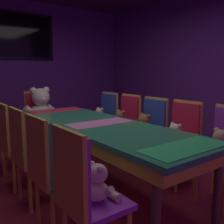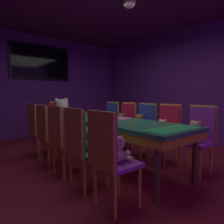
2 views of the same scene
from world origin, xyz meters
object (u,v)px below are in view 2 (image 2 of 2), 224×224
(chair_left_0, at_px, (107,151))
(teddy_right_4, at_px, (105,120))
(teddy_left_4, at_px, (45,125))
(throne_chair, at_px, (59,118))
(banquet_table, at_px, (110,125))
(wall_tv, at_px, (41,62))
(chair_right_4, at_px, (110,119))
(pendant_light, at_px, (129,1))
(chair_right_0, at_px, (200,132))
(teddy_left_2, at_px, (70,133))
(teddy_right_3, at_px, (121,122))
(teddy_right_2, at_px, (139,124))
(chair_left_4, at_px, (37,125))
(king_teddy_bear, at_px, (62,113))
(chair_left_2, at_px, (61,134))
(chair_right_1, at_px, (167,127))
(chair_right_3, at_px, (126,121))
(chair_left_3, at_px, (47,129))
(teddy_right_1, at_px, (162,129))
(teddy_right_0, at_px, (195,133))
(chair_left_1, at_px, (80,141))
(chair_right_2, at_px, (145,124))
(teddy_left_1, at_px, (90,141))
(teddy_left_0, at_px, (119,151))

(chair_left_0, xyz_separation_m, teddy_right_4, (1.53, 2.08, -0.01))
(teddy_left_4, relative_size, throne_chair, 0.34)
(banquet_table, xyz_separation_m, teddy_right_4, (0.68, 1.04, -0.07))
(banquet_table, distance_m, throne_chair, 1.95)
(teddy_left_4, relative_size, wall_tv, 0.21)
(chair_right_4, relative_size, pendant_light, 4.92)
(banquet_table, height_order, chair_right_4, chair_right_4)
(chair_right_0, distance_m, pendant_light, 2.22)
(teddy_left_2, distance_m, teddy_left_4, 1.06)
(teddy_right_3, distance_m, chair_right_4, 0.52)
(teddy_right_2, distance_m, teddy_right_4, 1.06)
(chair_right_4, relative_size, wall_tv, 0.60)
(chair_right_4, bearing_deg, chair_left_4, -1.59)
(king_teddy_bear, bearing_deg, chair_left_2, -25.69)
(chair_left_4, xyz_separation_m, chair_right_1, (1.66, -1.60, 0.00))
(teddy_right_2, height_order, king_teddy_bear, king_teddy_bear)
(teddy_right_3, xyz_separation_m, chair_right_4, (0.12, 0.51, 0.01))
(chair_right_3, distance_m, throne_chair, 1.66)
(chair_left_4, relative_size, chair_right_3, 1.00)
(chair_left_3, bearing_deg, chair_right_3, 0.16)
(chair_right_1, bearing_deg, teddy_right_1, 0.00)
(teddy_left_2, distance_m, teddy_right_3, 1.49)
(teddy_right_0, relative_size, pendant_light, 1.68)
(chair_right_0, bearing_deg, chair_left_2, -33.32)
(chair_left_0, distance_m, chair_right_1, 1.77)
(chair_left_0, xyz_separation_m, chair_right_1, (1.69, 0.53, 0.00))
(chair_left_1, relative_size, chair_left_2, 1.00)
(chair_left_0, xyz_separation_m, teddy_right_3, (1.56, 1.57, -0.01))
(chair_left_2, distance_m, teddy_right_0, 1.90)
(teddy_right_2, bearing_deg, chair_left_1, 17.61)
(banquet_table, distance_m, chair_right_1, 0.98)
(chair_right_2, bearing_deg, chair_right_3, -93.62)
(banquet_table, bearing_deg, teddy_left_1, -144.48)
(chair_right_1, bearing_deg, chair_right_4, -89.45)
(chair_left_0, distance_m, king_teddy_bear, 2.96)
(chair_left_1, relative_size, king_teddy_bear, 1.53)
(teddy_left_0, relative_size, teddy_left_4, 0.84)
(chair_right_3, xyz_separation_m, teddy_right_4, (-0.17, 0.51, -0.01))
(teddy_right_3, distance_m, pendant_light, 2.18)
(teddy_right_0, height_order, throne_chair, throne_chair)
(banquet_table, xyz_separation_m, chair_left_3, (-0.85, 0.52, -0.06))
(pendant_light, bearing_deg, chair_left_2, 164.37)
(wall_tv, bearing_deg, chair_left_4, -112.09)
(teddy_right_4, distance_m, pendant_light, 2.41)
(chair_left_4, distance_m, teddy_right_1, 2.20)
(chair_left_0, distance_m, chair_left_3, 1.57)
(chair_right_0, bearing_deg, teddy_right_4, -85.54)
(chair_left_2, distance_m, chair_right_1, 1.77)
(teddy_left_0, distance_m, pendant_light, 2.30)
(teddy_left_4, height_order, chair_right_3, chair_right_3)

